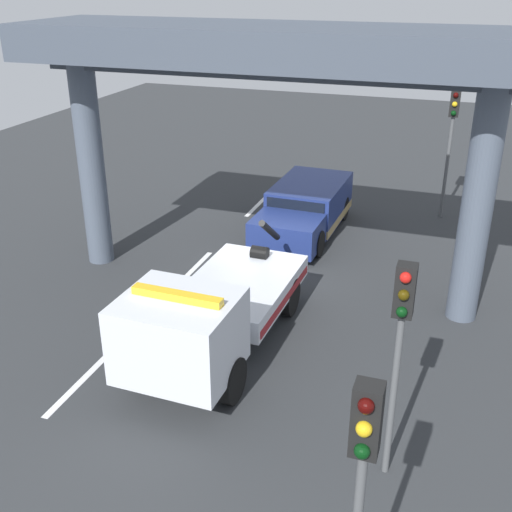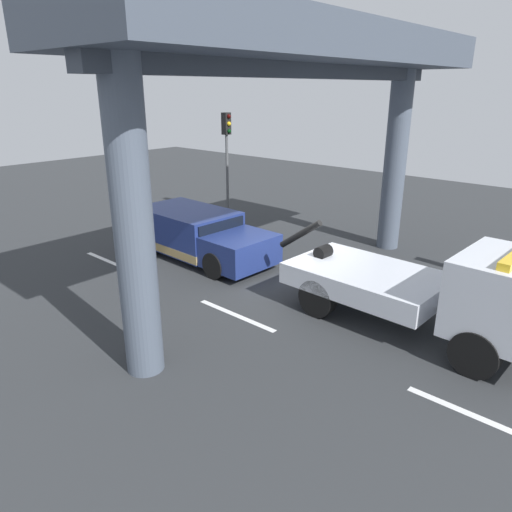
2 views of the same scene
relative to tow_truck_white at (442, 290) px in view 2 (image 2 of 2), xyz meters
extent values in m
cube|color=#2D3033|center=(-4.28, 0.02, -1.25)|extent=(60.00, 40.00, 0.10)
cube|color=silver|center=(-10.28, -2.35, -1.20)|extent=(2.60, 0.16, 0.01)
cube|color=silver|center=(-4.28, -2.35, -1.20)|extent=(2.60, 0.16, 0.01)
cube|color=silver|center=(1.72, -2.35, -1.20)|extent=(2.60, 0.16, 0.01)
cube|color=silver|center=(-1.93, 0.05, -0.28)|extent=(3.90, 2.50, 0.55)
cube|color=silver|center=(1.40, -0.04, 0.27)|extent=(2.11, 2.36, 1.65)
cube|color=maroon|center=(-1.90, 1.26, -0.36)|extent=(3.65, 0.12, 0.20)
cylinder|color=black|center=(-4.12, 0.11, 0.46)|extent=(1.42, 0.22, 1.07)
cylinder|color=black|center=(-3.31, 0.09, 0.12)|extent=(0.37, 0.46, 0.36)
cylinder|color=black|center=(1.23, 1.01, -0.70)|extent=(1.01, 0.35, 1.00)
cylinder|color=black|center=(1.17, -1.07, -0.70)|extent=(1.01, 0.35, 1.00)
cylinder|color=black|center=(-2.67, 1.11, -0.70)|extent=(1.01, 0.35, 1.00)
cylinder|color=black|center=(-2.72, -0.97, -0.70)|extent=(1.01, 0.35, 1.00)
cube|color=navy|center=(-8.92, 0.04, -0.30)|extent=(3.51, 2.29, 1.35)
cube|color=navy|center=(-6.33, -0.03, -0.50)|extent=(1.78, 2.16, 0.95)
cube|color=black|center=(-7.18, -0.01, 0.00)|extent=(0.11, 1.94, 0.59)
cube|color=#9E8451|center=(-8.92, 0.04, -0.79)|extent=(3.53, 2.31, 0.28)
cylinder|color=black|center=(-6.46, 0.93, -0.78)|extent=(0.85, 0.30, 0.84)
cylinder|color=black|center=(-6.51, -0.99, -0.78)|extent=(0.85, 0.30, 0.84)
cylinder|color=black|center=(-9.85, 1.02, -0.78)|extent=(0.85, 0.30, 0.84)
cylinder|color=black|center=(-9.90, -0.90, -0.78)|extent=(0.85, 0.30, 0.84)
cylinder|color=#4C5666|center=(-4.01, 5.39, 1.86)|extent=(0.76, 0.76, 6.12)
cylinder|color=#4C5666|center=(-4.01, -5.35, 1.86)|extent=(0.76, 0.76, 6.12)
cube|color=#414956|center=(-4.01, 0.02, 5.37)|extent=(3.60, 12.74, 0.91)
cube|color=#353C47|center=(-4.01, 0.02, 4.73)|extent=(0.50, 12.34, 0.36)
cylinder|color=#515456|center=(-11.28, 4.36, 0.63)|extent=(0.12, 0.12, 3.66)
cube|color=black|center=(-11.28, 4.36, 2.90)|extent=(0.28, 0.32, 0.90)
sphere|color=#360605|center=(-11.12, 4.36, 3.20)|extent=(0.18, 0.18, 0.18)
sphere|color=gold|center=(-11.12, 4.36, 2.90)|extent=(0.18, 0.18, 0.18)
sphere|color=black|center=(-11.12, 4.36, 2.60)|extent=(0.18, 0.18, 0.18)
camera|label=1|loc=(11.20, 5.00, 7.04)|focal=44.07mm
camera|label=2|loc=(3.38, -10.15, 4.35)|focal=33.03mm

